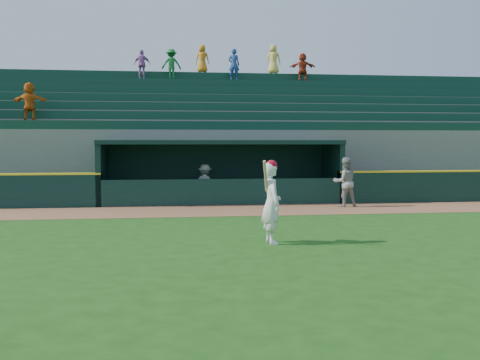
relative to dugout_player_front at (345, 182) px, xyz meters
The scene contains 7 objects.
ground 7.12m from the dugout_player_front, 128.59° to the right, with size 120.00×120.00×0.00m, color #1D4912.
warning_track 4.54m from the dugout_player_front, behind, with size 40.00×3.00×0.01m, color brown.
dugout_player_front is the anchor object (origin of this frame).
dugout_player_inside 5.43m from the dugout_player_front, 158.04° to the left, with size 0.98×0.56×1.52m, color #A9A9A4.
dugout 5.08m from the dugout_player_front, 150.56° to the left, with size 9.40×2.80×2.46m.
stands 8.45m from the dugout_player_front, 122.02° to the left, with size 34.50×6.31×7.51m.
batter_at_plate 7.86m from the dugout_player_front, 120.81° to the right, with size 0.56×0.85×1.98m.
Camera 1 is at (-1.93, -13.48, 2.36)m, focal length 40.00 mm.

